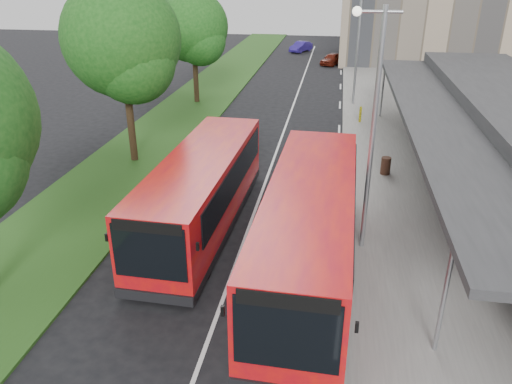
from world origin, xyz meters
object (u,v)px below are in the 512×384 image
tree_mid (123,46)px  car_far (301,47)px  bollard (360,114)px  tree_far (194,32)px  bus_second (202,192)px  bus_main (309,230)px  litter_bin (386,166)px  lamp_post_near (371,120)px  lamp_post_far (357,37)px  car_near (332,59)px

tree_mid → car_far: tree_mid is taller
bollard → tree_far: bearing=162.6°
bollard → bus_second: bearing=-113.1°
tree_mid → tree_far: 12.02m
bus_main → bus_second: size_ratio=1.07×
bus_main → litter_bin: bus_main is taller
tree_mid → bus_main: (9.42, -8.87, -4.11)m
tree_far → litter_bin: (12.51, -12.13, -4.41)m
tree_far → bus_second: (5.29, -18.33, -3.49)m
bus_second → litter_bin: bus_second is taller
lamp_post_near → bus_main: bearing=-133.3°
car_far → lamp_post_near: bearing=-58.3°
bus_second → bollard: bus_second is taller
lamp_post_far → car_near: (-1.75, 15.77, -4.14)m
bus_main → lamp_post_near: bearing=48.3°
car_near → tree_mid: bearing=-84.5°
lamp_post_near → bus_second: bearing=172.9°
tree_mid → tree_far: size_ratio=1.15×
car_far → bus_second: bearing=-66.0°
tree_mid → bus_second: bearing=-50.1°
tree_mid → litter_bin: tree_mid is taller
lamp_post_near → car_near: lamp_post_near is taller
lamp_post_far → car_near: 16.39m
lamp_post_near → litter_bin: (1.38, 6.92, -4.16)m
lamp_post_far → bus_second: lamp_post_far is taller
bus_main → lamp_post_far: bearing=87.1°
tree_mid → bollard: bearing=35.9°
tree_mid → car_near: bearing=71.9°
lamp_post_far → litter_bin: (1.38, -13.08, -4.16)m
tree_mid → lamp_post_near: size_ratio=1.10×
bollard → car_far: size_ratio=0.28×
litter_bin → car_far: car_far is taller
bus_second → car_near: 35.29m
tree_mid → car_far: bearing=81.2°
bus_second → car_near: size_ratio=3.03×
bus_main → car_far: 45.37m
tree_far → litter_bin: bearing=-44.1°
car_far → lamp_post_far: bearing=-52.3°
bus_main → bollard: 17.40m
tree_mid → lamp_post_far: 17.10m
tree_far → lamp_post_near: lamp_post_near is taller
lamp_post_near → litter_bin: bearing=78.7°
lamp_post_far → litter_bin: size_ratio=9.78×
litter_bin → car_near: (-3.14, 28.84, 0.02)m
car_near → car_far: size_ratio=0.97×
car_far → litter_bin: bearing=-54.8°
tree_far → bus_second: tree_far is taller
lamp_post_near → car_near: (-1.75, 35.77, -4.14)m
bollard → car_near: (-2.19, 20.34, -0.06)m
litter_bin → bollard: bollard is taller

